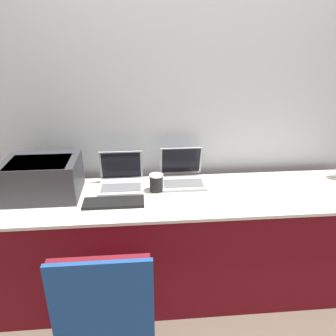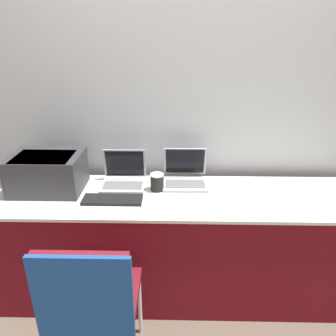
{
  "view_description": "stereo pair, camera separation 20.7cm",
  "coord_description": "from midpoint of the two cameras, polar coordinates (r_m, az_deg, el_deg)",
  "views": [
    {
      "loc": [
        -0.3,
        -1.58,
        1.77
      ],
      "look_at": [
        -0.13,
        0.32,
        0.95
      ],
      "focal_mm": 35.0,
      "sensor_mm": 36.0,
      "label": 1
    },
    {
      "loc": [
        -0.09,
        -1.58,
        1.77
      ],
      "look_at": [
        -0.13,
        0.32,
        0.95
      ],
      "focal_mm": 35.0,
      "sensor_mm": 36.0,
      "label": 2
    }
  ],
  "objects": [
    {
      "name": "table",
      "position": [
        2.34,
        0.77,
        -13.07
      ],
      "size": [
        2.52,
        0.61,
        0.77
      ],
      "color": "maroon",
      "rests_on": "ground_plane"
    },
    {
      "name": "ground_plane",
      "position": [
        2.38,
        1.49,
        -24.83
      ],
      "size": [
        14.0,
        14.0,
        0.0
      ],
      "primitive_type": "plane",
      "color": "#6B5B4C"
    },
    {
      "name": "wall_back",
      "position": [
        2.34,
        -0.14,
        11.65
      ],
      "size": [
        8.0,
        0.05,
        2.6
      ],
      "color": "silver",
      "rests_on": "ground_plane"
    },
    {
      "name": "external_keyboard",
      "position": [
        2.06,
        -12.3,
        -5.98
      ],
      "size": [
        0.37,
        0.13,
        0.02
      ],
      "color": "black",
      "rests_on": "table"
    },
    {
      "name": "laptop_right",
      "position": [
        2.28,
        -0.07,
        -1.3
      ],
      "size": [
        0.3,
        0.28,
        0.23
      ],
      "color": "#B7B7BC",
      "rests_on": "table"
    },
    {
      "name": "coffee_cup",
      "position": [
        2.16,
        -4.8,
        -2.62
      ],
      "size": [
        0.09,
        0.09,
        0.12
      ],
      "color": "black",
      "rests_on": "table"
    },
    {
      "name": "printer",
      "position": [
        2.25,
        -23.54,
        -1.42
      ],
      "size": [
        0.46,
        0.34,
        0.25
      ],
      "color": "#333338",
      "rests_on": "table"
    },
    {
      "name": "chair",
      "position": [
        1.7,
        -14.47,
        -22.06
      ],
      "size": [
        0.44,
        0.44,
        0.91
      ],
      "color": "maroon",
      "rests_on": "ground_plane"
    },
    {
      "name": "laptop_left",
      "position": [
        2.25,
        -10.78,
        -2.05
      ],
      "size": [
        0.3,
        0.25,
        0.23
      ],
      "color": "#B7B7BC",
      "rests_on": "table"
    }
  ]
}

